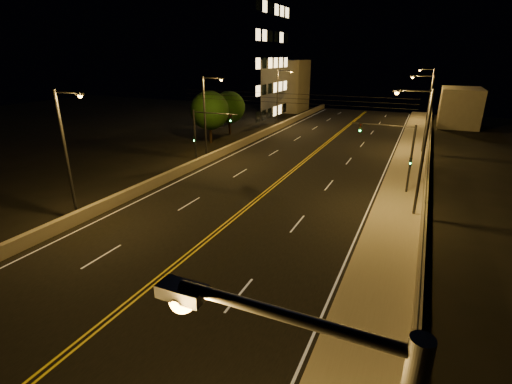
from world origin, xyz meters
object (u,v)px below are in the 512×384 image
at_px(traffic_signal_left, 203,132).
at_px(streetlight_6, 279,95).
at_px(streetlight_1, 420,146).
at_px(streetlight_5, 207,113).
at_px(streetlight_3, 429,92).
at_px(tree_0, 210,111).
at_px(streetlight_2, 426,109).
at_px(building_tower, 208,25).
at_px(traffic_signal_right, 399,150).
at_px(tree_1, 229,107).
at_px(streetlight_4, 68,148).

bearing_deg(traffic_signal_left, streetlight_6, 92.68).
xyz_separation_m(streetlight_1, streetlight_5, (-21.44, 7.36, 0.00)).
height_order(streetlight_3, streetlight_6, same).
height_order(streetlight_1, tree_0, streetlight_1).
bearing_deg(streetlight_2, traffic_signal_left, -142.20).
relative_size(streetlight_3, building_tower, 0.27).
relative_size(traffic_signal_right, tree_1, 0.95).
bearing_deg(streetlight_2, tree_1, 178.00).
relative_size(streetlight_3, streetlight_6, 1.00).
distance_m(building_tower, tree_0, 23.10).
relative_size(streetlight_4, traffic_signal_right, 1.52).
bearing_deg(building_tower, streetlight_1, -41.96).
relative_size(streetlight_4, streetlight_5, 1.00).
relative_size(streetlight_1, streetlight_2, 1.00).
distance_m(building_tower, tree_1, 18.85).
bearing_deg(streetlight_2, building_tower, 161.72).
height_order(traffic_signal_right, tree_1, tree_1).
bearing_deg(streetlight_1, streetlight_5, 161.06).
xyz_separation_m(streetlight_2, traffic_signal_left, (-20.30, -15.75, -1.46)).
bearing_deg(traffic_signal_right, streetlight_6, 129.34).
xyz_separation_m(streetlight_4, traffic_signal_right, (19.90, 14.94, -1.46)).
xyz_separation_m(streetlight_2, traffic_signal_right, (-1.54, -15.75, -1.46)).
distance_m(streetlight_1, streetlight_3, 44.28).
bearing_deg(streetlight_3, streetlight_1, -90.00).
bearing_deg(traffic_signal_right, streetlight_3, 87.78).
distance_m(streetlight_3, streetlight_5, 42.70).
distance_m(streetlight_5, traffic_signal_right, 20.13).
bearing_deg(traffic_signal_left, tree_0, 117.75).
xyz_separation_m(streetlight_2, streetlight_6, (-21.44, 8.53, 0.00)).
height_order(streetlight_2, streetlight_3, same).
relative_size(streetlight_2, streetlight_3, 1.00).
relative_size(traffic_signal_right, building_tower, 0.18).
distance_m(streetlight_1, traffic_signal_right, 5.11).
bearing_deg(streetlight_1, traffic_signal_right, 108.29).
relative_size(streetlight_5, streetlight_6, 1.00).
relative_size(streetlight_2, building_tower, 0.27).
distance_m(streetlight_2, streetlight_6, 23.07).
bearing_deg(streetlight_5, streetlight_2, 31.32).
distance_m(streetlight_5, streetlight_6, 21.58).
distance_m(traffic_signal_left, building_tower, 33.93).
distance_m(streetlight_3, traffic_signal_right, 39.69).
xyz_separation_m(streetlight_3, traffic_signal_left, (-20.30, -39.63, -1.46)).
bearing_deg(tree_0, tree_1, 94.47).
bearing_deg(streetlight_3, traffic_signal_right, -92.22).
xyz_separation_m(streetlight_4, tree_1, (-4.81, 31.60, -1.28)).
distance_m(streetlight_6, tree_1, 9.10).
bearing_deg(tree_1, tree_0, -85.53).
bearing_deg(streetlight_4, streetlight_6, 90.00).
bearing_deg(tree_1, streetlight_5, -70.97).
relative_size(streetlight_5, tree_1, 1.44).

